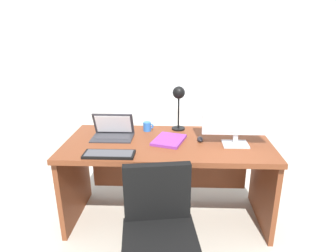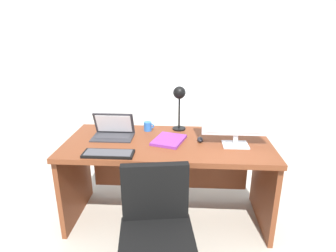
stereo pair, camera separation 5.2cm
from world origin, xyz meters
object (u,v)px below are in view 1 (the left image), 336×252
monitor (238,112)px  book (169,140)px  coffee_mug (147,126)px  keyboard (109,154)px  mouse (200,139)px  desk (168,161)px  laptop (113,130)px  office_chair (160,245)px  desk_lamp (179,99)px

monitor → book: size_ratio=1.59×
book → coffee_mug: size_ratio=3.56×
keyboard → mouse: (0.68, 0.30, 0.01)m
desk → book: size_ratio=4.98×
monitor → coffee_mug: (-0.74, 0.30, -0.23)m
laptop → office_chair: laptop is taller
mouse → coffee_mug: size_ratio=0.89×
office_chair → mouse: bearing=68.2°
mouse → office_chair: office_chair is taller
keyboard → office_chair: 0.72m
desk_lamp → coffee_mug: 0.38m
monitor → mouse: (-0.28, 0.07, -0.26)m
book → office_chair: 0.83m
monitor → desk_lamp: bearing=144.4°
coffee_mug → laptop: bearing=-150.4°
book → monitor: bearing=-5.8°
mouse → desk_lamp: size_ratio=0.21×
desk → office_chair: 0.79m
mouse → keyboard: bearing=-156.2°
desk_lamp → office_chair: size_ratio=0.50×
desk_lamp → book: desk_lamp is taller
keyboard → mouse: size_ratio=4.42×
desk_lamp → office_chair: desk_lamp is taller
desk_lamp → coffee_mug: bearing=-174.7°
monitor → desk: bearing=169.4°
coffee_mug → office_chair: 1.08m
office_chair → keyboard: bearing=132.8°
book → office_chair: size_ratio=0.42×
desk → coffee_mug: (-0.19, 0.20, 0.25)m
desk → office_chair: size_ratio=2.08×
desk_lamp → mouse: bearing=-55.3°
monitor → mouse: monitor is taller
keyboard → desk_lamp: (0.50, 0.56, 0.28)m
laptop → mouse: (0.74, -0.08, -0.04)m
laptop → desk_lamp: desk_lamp is taller
monitor → laptop: bearing=171.9°
laptop → keyboard: (0.05, -0.38, -0.05)m
mouse → coffee_mug: 0.52m
desk_lamp → coffee_mug: size_ratio=4.27×
laptop → book: laptop is taller
book → coffee_mug: 0.32m
keyboard → book: (0.43, 0.29, 0.00)m
laptop → coffee_mug: size_ratio=3.60×
book → coffee_mug: coffee_mug is taller
desk_lamp → desk: bearing=-110.8°
mouse → book: size_ratio=0.25×
office_chair → coffee_mug: bearing=100.0°
keyboard → office_chair: (0.39, -0.42, -0.43)m
desk_lamp → book: (-0.08, -0.27, -0.28)m
desk → keyboard: 0.58m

